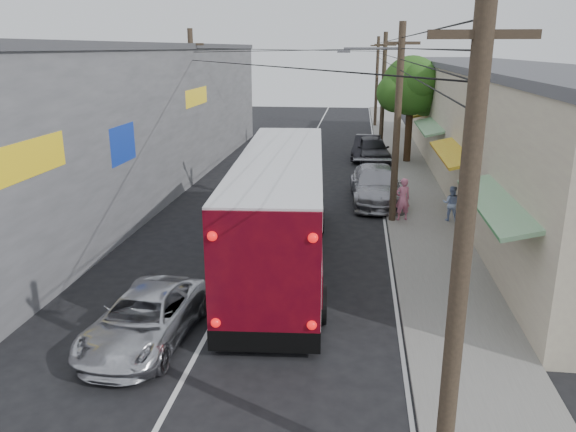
% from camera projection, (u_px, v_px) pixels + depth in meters
% --- Properties ---
extents(ground, '(120.00, 120.00, 0.00)m').
position_uv_depth(ground, '(173.00, 397.00, 11.77)').
color(ground, black).
rests_on(ground, ground).
extents(sidewalk, '(3.00, 80.00, 0.12)m').
position_uv_depth(sidewalk, '(410.00, 184.00, 29.99)').
color(sidewalk, slate).
rests_on(sidewalk, ground).
extents(building_right, '(7.09, 40.00, 6.25)m').
position_uv_depth(building_right, '(494.00, 122.00, 30.47)').
color(building_right, beige).
rests_on(building_right, ground).
extents(building_left, '(7.20, 36.00, 7.25)m').
position_uv_depth(building_left, '(120.00, 116.00, 28.82)').
color(building_left, gray).
rests_on(building_left, ground).
extents(utility_poles, '(11.80, 45.28, 8.00)m').
position_uv_depth(utility_poles, '(349.00, 105.00, 29.53)').
color(utility_poles, '#473828').
rests_on(utility_poles, ground).
extents(street_tree, '(4.40, 4.00, 6.60)m').
position_uv_depth(street_tree, '(412.00, 88.00, 34.33)').
color(street_tree, '#3F2B19').
rests_on(street_tree, ground).
extents(coach_bus, '(3.68, 12.98, 3.69)m').
position_uv_depth(coach_bus, '(281.00, 207.00, 18.82)').
color(coach_bus, silver).
rests_on(coach_bus, ground).
extents(jeepney, '(2.36, 4.68, 1.27)m').
position_uv_depth(jeepney, '(145.00, 319.00, 13.82)').
color(jeepney, silver).
rests_on(jeepney, ground).
extents(parked_suv, '(2.63, 5.81, 1.65)m').
position_uv_depth(parked_suv, '(376.00, 185.00, 26.40)').
color(parked_suv, '#9C9CA4').
rests_on(parked_suv, ground).
extents(parked_car_mid, '(2.58, 5.05, 1.65)m').
position_uv_depth(parked_car_mid, '(372.00, 149.00, 35.70)').
color(parked_car_mid, '#26262B').
rests_on(parked_car_mid, ground).
extents(parked_car_far, '(2.09, 4.77, 1.52)m').
position_uv_depth(parked_car_far, '(367.00, 147.00, 36.70)').
color(parked_car_far, black).
rests_on(parked_car_far, ground).
extents(pedestrian_near, '(0.76, 0.62, 1.78)m').
position_uv_depth(pedestrian_near, '(403.00, 199.00, 23.23)').
color(pedestrian_near, pink).
rests_on(pedestrian_near, sidewalk).
extents(pedestrian_far, '(0.84, 0.74, 1.47)m').
position_uv_depth(pedestrian_far, '(451.00, 203.00, 23.19)').
color(pedestrian_far, '#9BB2E1').
rests_on(pedestrian_far, sidewalk).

